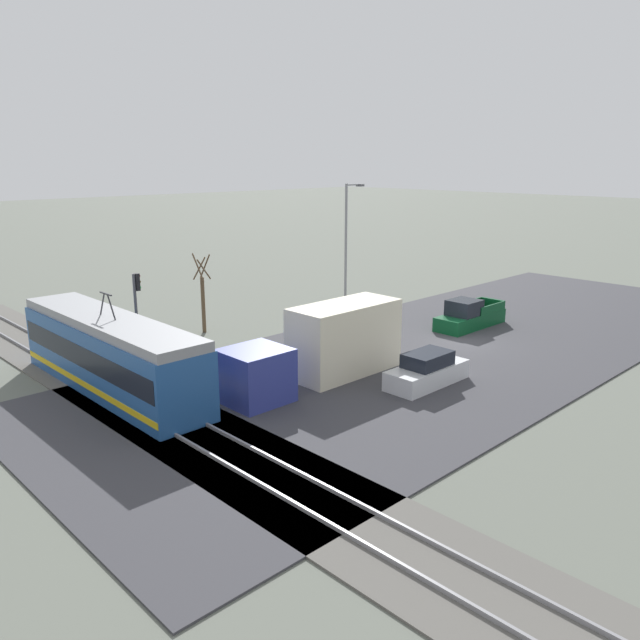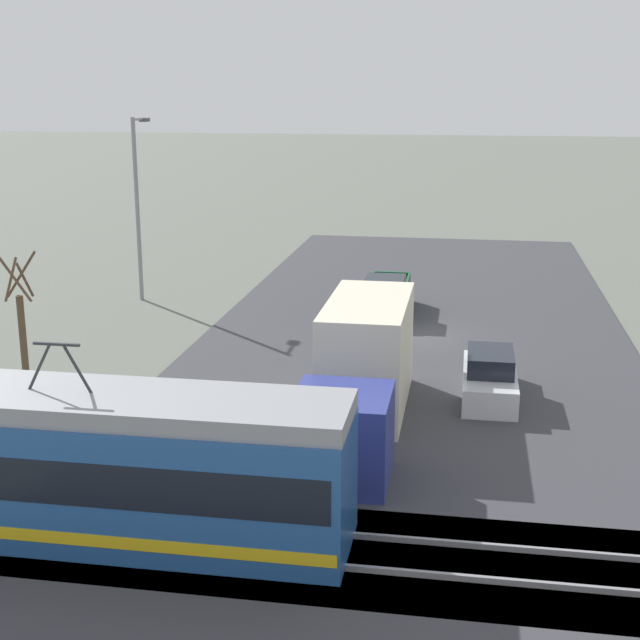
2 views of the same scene
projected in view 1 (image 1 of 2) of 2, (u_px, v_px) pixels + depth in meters
ground_plane at (460, 343)px, 37.07m from camera, size 320.00×320.00×0.00m
road_surface at (461, 342)px, 37.06m from camera, size 17.66×49.64×0.08m
rail_bed at (195, 434)px, 24.62m from camera, size 58.82×4.40×0.22m
light_rail_tram at (111, 354)px, 29.01m from camera, size 13.30×2.84×4.61m
box_truck at (325, 347)px, 30.39m from camera, size 2.56×10.00×3.56m
pickup_truck at (469, 316)px, 40.14m from camera, size 1.90×5.54×1.88m
sedan_car_0 at (427, 371)px, 29.88m from camera, size 1.77×4.57×1.59m
traffic_light_pole at (137, 302)px, 34.05m from camera, size 0.28×0.47×4.60m
street_tree at (203, 297)px, 38.78m from camera, size 1.18×0.98×4.99m
street_lamp_near_crossing at (348, 233)px, 48.54m from camera, size 0.36×1.95×8.82m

